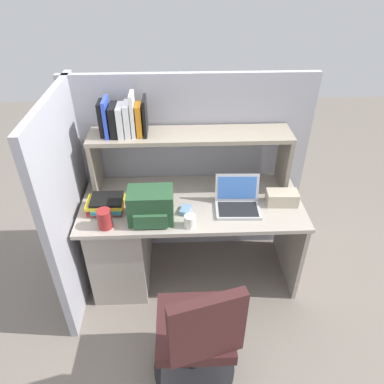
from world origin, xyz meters
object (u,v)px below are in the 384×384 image
Objects in this scene: laptop at (238,201)px; tissue_box at (282,198)px; snack_canister at (105,219)px; backpack at (151,206)px; computer_mouse at (185,210)px; paper_cup at (190,221)px; office_chair at (197,341)px.

laptop is 0.33m from tissue_box.
backpack is at bearing 12.80° from snack_canister.
laptop is 1.45× the size of tissue_box.
computer_mouse is at bearing 14.96° from snack_canister.
paper_cup is at bearing -1.41° from snack_canister.
backpack is (-0.60, -0.11, 0.06)m from laptop.
laptop is 0.92m from snack_canister.
laptop reaches higher than tissue_box.
paper_cup is at bearing -17.68° from backpack.
tissue_box is at bearing 8.70° from backpack.
laptop is at bearing -126.54° from office_chair.
office_chair is (0.02, -0.63, -0.38)m from paper_cup.
tissue_box is 1.63× the size of snack_canister.
paper_cup is at bearing -159.10° from tissue_box.
tissue_box is (0.67, 0.22, 0.01)m from paper_cup.
backpack is at bearing -143.44° from computer_mouse.
backpack reaches higher than snack_canister.
paper_cup is (0.03, -0.16, 0.03)m from computer_mouse.
backpack is 0.94m from tissue_box.
snack_canister is at bearing -146.18° from computer_mouse.
paper_cup is (-0.34, -0.19, -0.01)m from laptop.
computer_mouse is 0.86m from office_chair.
computer_mouse is 0.16m from paper_cup.
paper_cup is 0.38× the size of tissue_box.
laptop is 0.96m from office_chair.
office_chair is (0.58, -0.64, -0.40)m from snack_canister.
computer_mouse is (0.23, 0.07, -0.10)m from backpack.
tissue_box is (0.69, 0.07, 0.03)m from computer_mouse.
backpack reaches higher than office_chair.
tissue_box is 0.24× the size of office_chair.
office_chair is at bearing -111.54° from laptop.
laptop reaches higher than office_chair.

